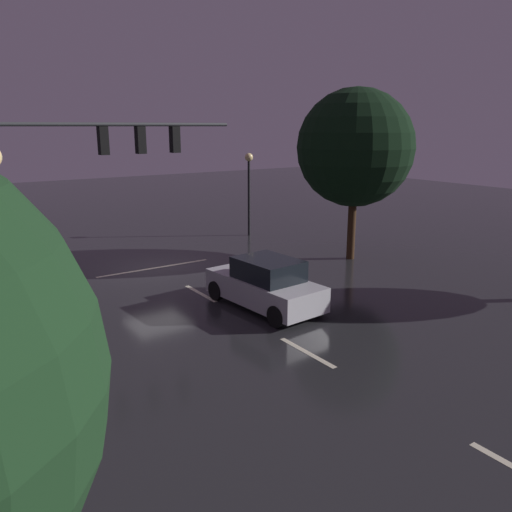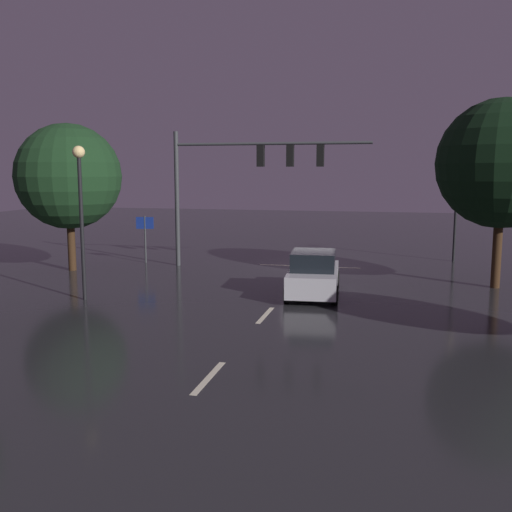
{
  "view_description": "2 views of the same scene",
  "coord_description": "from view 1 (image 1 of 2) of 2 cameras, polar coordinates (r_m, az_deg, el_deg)",
  "views": [
    {
      "loc": [
        8.22,
        19.65,
        5.89
      ],
      "look_at": [
        -1.07,
        6.0,
        1.67
      ],
      "focal_mm": 35.82,
      "sensor_mm": 36.0,
      "label": 1
    },
    {
      "loc": [
        -4.03,
        28.26,
        4.71
      ],
      "look_at": [
        0.83,
        7.84,
        1.63
      ],
      "focal_mm": 41.09,
      "sensor_mm": 36.0,
      "label": 2
    }
  ],
  "objects": [
    {
      "name": "ground_plane",
      "position": [
        22.1,
        -11.13,
        -1.41
      ],
      "size": [
        80.0,
        80.0,
        0.0
      ],
      "primitive_type": "plane",
      "color": "#232326"
    },
    {
      "name": "traffic_signal_assembly",
      "position": [
        19.36,
        -18.66,
        10.26
      ],
      "size": [
        9.49,
        0.47,
        6.57
      ],
      "color": "#383A3D",
      "rests_on": "ground_plane"
    },
    {
      "name": "lane_dash_far",
      "position": [
        18.63,
        -6.22,
        -4.17
      ],
      "size": [
        0.16,
        2.2,
        0.01
      ],
      "primitive_type": "cube",
      "rotation": [
        0.0,
        0.0,
        1.57
      ],
      "color": "beige",
      "rests_on": "ground_plane"
    },
    {
      "name": "lane_dash_mid",
      "position": [
        13.98,
        5.7,
        -10.65
      ],
      "size": [
        0.16,
        2.2,
        0.01
      ],
      "primitive_type": "cube",
      "rotation": [
        0.0,
        0.0,
        1.57
      ],
      "color": "beige",
      "rests_on": "ground_plane"
    },
    {
      "name": "stop_bar",
      "position": [
        22.21,
        -11.26,
        -1.32
      ],
      "size": [
        5.0,
        0.16,
        0.01
      ],
      "primitive_type": "cube",
      "color": "beige",
      "rests_on": "ground_plane"
    },
    {
      "name": "car_approaching",
      "position": [
        16.91,
        1.02,
        -3.2
      ],
      "size": [
        2.2,
        4.48,
        1.7
      ],
      "color": "#B7B7BC",
      "rests_on": "ground_plane"
    },
    {
      "name": "street_lamp_left_kerb",
      "position": [
        27.88,
        -0.8,
        8.77
      ],
      "size": [
        0.44,
        0.44,
        4.49
      ],
      "color": "black",
      "rests_on": "ground_plane"
    },
    {
      "name": "tree_left_far",
      "position": [
        23.03,
        11.02,
        11.76
      ],
      "size": [
        5.11,
        5.11,
        7.52
      ],
      "color": "#382314",
      "rests_on": "ground_plane"
    }
  ]
}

